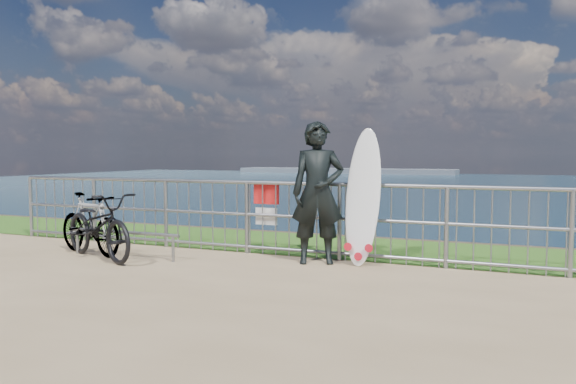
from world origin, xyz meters
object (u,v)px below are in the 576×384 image
at_px(surfboard, 363,201).
at_px(bicycle_near, 98,226).
at_px(bicycle_far, 89,224).
at_px(surfer, 318,193).

xyz_separation_m(surfboard, bicycle_near, (-3.67, -1.10, -0.39)).
relative_size(surfboard, bicycle_near, 1.03).
bearing_deg(bicycle_far, surfer, -61.60).
xyz_separation_m(surfboard, bicycle_far, (-4.05, -0.87, -0.41)).
bearing_deg(surfboard, bicycle_near, -163.34).
xyz_separation_m(surfer, surfboard, (0.60, 0.16, -0.11)).
relative_size(surfer, surfboard, 1.04).
bearing_deg(bicycle_near, surfboard, -50.57).
bearing_deg(surfer, bicycle_near, 174.47).
bearing_deg(surfboard, bicycle_far, -167.84).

